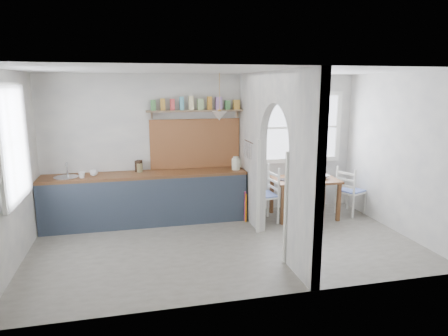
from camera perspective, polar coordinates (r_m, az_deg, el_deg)
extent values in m
cube|color=gray|center=(6.22, 0.36, -10.90)|extent=(5.80, 3.20, 0.01)
cube|color=silver|center=(5.75, 0.39, 13.78)|extent=(5.80, 3.20, 0.01)
cube|color=silver|center=(7.39, -2.55, 3.20)|extent=(5.80, 0.01, 2.60)
cube|color=silver|center=(4.35, 5.34, -2.91)|extent=(5.80, 0.01, 2.60)
cube|color=silver|center=(5.90, -28.19, -0.38)|extent=(0.01, 3.20, 2.60)
cube|color=silver|center=(7.10, 23.77, 1.86)|extent=(0.01, 3.20, 2.60)
cube|color=silver|center=(4.96, 11.56, -1.26)|extent=(0.12, 0.80, 2.60)
cube|color=silver|center=(6.98, 4.03, 2.68)|extent=(0.12, 1.20, 2.60)
cube|color=silver|center=(5.77, 7.70, 8.45)|extent=(0.12, 1.20, 1.05)
cube|color=brown|center=(7.05, -11.12, -0.94)|extent=(3.50, 0.60, 0.05)
cube|color=#353A45|center=(6.89, -10.87, -5.10)|extent=(3.50, 0.03, 0.85)
cube|color=#352114|center=(7.21, -10.99, -4.34)|extent=(3.46, 0.45, 0.85)
cylinder|color=#B4B7BF|center=(7.13, -21.62, -1.30)|extent=(0.40, 0.40, 0.02)
cube|color=brown|center=(7.32, -4.09, 3.50)|extent=(1.65, 0.03, 0.90)
cube|color=#806C4C|center=(7.18, -4.06, 8.15)|extent=(1.75, 0.20, 0.03)
cube|color=#2E682D|center=(7.09, -10.09, 8.81)|extent=(0.09, 0.09, 0.18)
cube|color=#B47F24|center=(7.10, -8.74, 8.86)|extent=(0.09, 0.09, 0.18)
cube|color=#B72C2C|center=(7.12, -7.40, 8.90)|extent=(0.09, 0.09, 0.18)
cube|color=teal|center=(7.14, -6.06, 8.94)|extent=(0.09, 0.09, 0.18)
cube|color=beige|center=(7.16, -4.73, 8.97)|extent=(0.09, 0.09, 0.18)
cube|color=#74965A|center=(7.19, -3.41, 9.00)|extent=(0.09, 0.09, 0.18)
cube|color=#BA7919|center=(7.22, -2.10, 9.03)|extent=(0.09, 0.09, 0.18)
cube|color=#815C94|center=(7.25, -0.80, 9.04)|extent=(0.09, 0.09, 0.18)
cube|color=#2E682D|center=(7.29, 0.49, 9.06)|extent=(0.09, 0.09, 0.18)
cube|color=#B47F24|center=(7.33, 1.76, 9.07)|extent=(0.09, 0.09, 0.18)
cone|color=silver|center=(6.92, -0.66, 7.46)|extent=(0.26, 0.26, 0.16)
cylinder|color=#B4B7BF|center=(6.84, 3.58, 3.77)|extent=(0.02, 0.50, 0.02)
imported|color=white|center=(6.95, -19.65, -0.92)|extent=(0.15, 0.15, 0.11)
imported|color=white|center=(7.07, -18.11, -0.64)|extent=(0.15, 0.15, 0.10)
cube|color=#352114|center=(7.19, -12.08, 0.29)|extent=(0.14, 0.15, 0.20)
cylinder|color=#8D8756|center=(7.15, -11.96, 0.03)|extent=(0.10, 0.10, 0.15)
cube|color=#BB1F5A|center=(7.17, 3.02, -5.48)|extent=(0.02, 0.03, 0.54)
cube|color=orange|center=(7.13, 3.14, -5.79)|extent=(0.02, 0.03, 0.54)
imported|color=silver|center=(7.50, 13.72, -1.19)|extent=(0.32, 0.32, 0.07)
imported|color=#4B7C52|center=(7.21, 10.86, -1.48)|extent=(0.12, 0.12, 0.09)
cylinder|color=black|center=(7.24, 8.54, -1.66)|extent=(0.20, 0.20, 0.02)
imported|color=#654B77|center=(7.57, 10.80, -0.54)|extent=(0.18, 0.18, 0.17)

